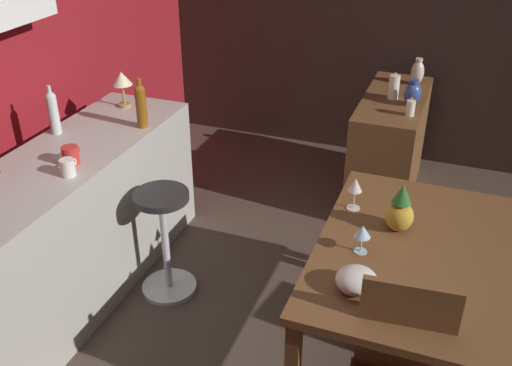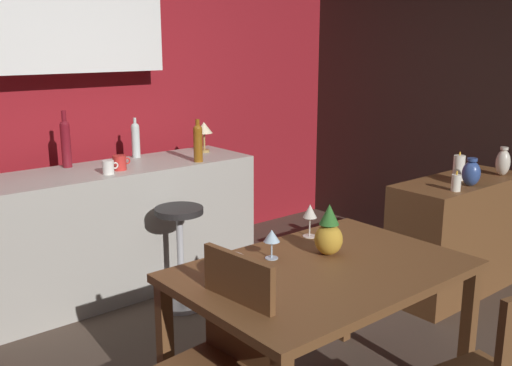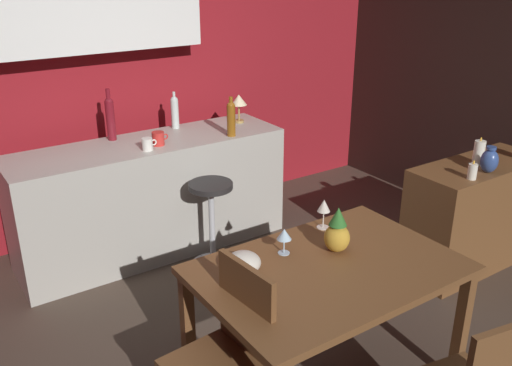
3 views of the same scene
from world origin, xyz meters
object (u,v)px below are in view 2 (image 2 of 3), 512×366
at_px(fruit_bowl, 229,264).
at_px(dining_table, 323,284).
at_px(cup_white, 108,167).
at_px(cup_red, 120,163).
at_px(wine_glass_right, 272,237).
at_px(pineapple_centerpiece, 329,233).
at_px(chair_near_window, 218,362).
at_px(wine_bottle_ruby, 66,141).
at_px(wine_bottle_clear, 136,139).
at_px(counter_lamp, 204,130).
at_px(bar_stool, 180,254).
at_px(pillar_candle_short, 456,183).
at_px(wine_glass_left, 310,212).
at_px(wine_bottle_amber, 198,141).
at_px(pillar_candle_tall, 459,168).
at_px(sideboard_cabinet, 457,236).
at_px(vase_ceramic_ivory, 503,162).
at_px(vase_ceramic_blue, 471,173).

bearing_deg(fruit_bowl, dining_table, -27.25).
relative_size(cup_white, cup_red, 0.89).
xyz_separation_m(wine_glass_right, fruit_bowl, (-0.28, -0.04, -0.06)).
xyz_separation_m(pineapple_centerpiece, cup_red, (-0.22, 1.72, 0.10)).
distance_m(chair_near_window, wine_bottle_ruby, 2.28).
relative_size(dining_table, wine_bottle_clear, 4.44).
bearing_deg(cup_red, counter_lamp, 12.30).
height_order(bar_stool, pillar_candle_short, pillar_candle_short).
distance_m(chair_near_window, cup_white, 1.90).
bearing_deg(chair_near_window, cup_white, 76.56).
distance_m(chair_near_window, wine_glass_left, 1.03).
distance_m(pineapple_centerpiece, wine_bottle_amber, 1.66).
distance_m(wine_bottle_ruby, pillar_candle_short, 2.61).
bearing_deg(wine_glass_right, pillar_candle_tall, 4.65).
distance_m(fruit_bowl, wine_bottle_ruby, 1.96).
bearing_deg(fruit_bowl, wine_bottle_amber, 60.26).
relative_size(dining_table, sideboard_cabinet, 1.20).
distance_m(bar_stool, vase_ceramic_ivory, 2.35).
distance_m(wine_bottle_amber, pillar_candle_tall, 1.82).
relative_size(fruit_bowl, wine_bottle_ruby, 0.45).
bearing_deg(wine_glass_right, dining_table, -65.27).
height_order(sideboard_cabinet, wine_bottle_ruby, wine_bottle_ruby).
height_order(counter_lamp, vase_ceramic_blue, counter_lamp).
distance_m(dining_table, vase_ceramic_blue, 1.67).
height_order(chair_near_window, wine_bottle_amber, wine_bottle_amber).
height_order(dining_table, wine_glass_right, wine_glass_right).
distance_m(wine_glass_left, vase_ceramic_blue, 1.38).
distance_m(wine_bottle_amber, pillar_candle_short, 1.78).
height_order(wine_bottle_amber, cup_white, wine_bottle_amber).
height_order(wine_bottle_clear, pillar_candle_short, wine_bottle_clear).
relative_size(bar_stool, vase_ceramic_ivory, 3.36).
relative_size(wine_glass_left, wine_bottle_clear, 0.59).
xyz_separation_m(cup_red, vase_ceramic_blue, (1.72, -1.58, -0.04)).
bearing_deg(wine_bottle_amber, sideboard_cabinet, -46.67).
bearing_deg(wine_bottle_clear, bar_stool, -97.84).
height_order(sideboard_cabinet, chair_near_window, chair_near_window).
xyz_separation_m(bar_stool, vase_ceramic_ivory, (1.97, -1.15, 0.55)).
xyz_separation_m(dining_table, counter_lamp, (0.73, 2.00, 0.42)).
xyz_separation_m(wine_bottle_amber, cup_red, (-0.56, 0.11, -0.10)).
xyz_separation_m(fruit_bowl, vase_ceramic_ivory, (2.47, 0.06, 0.12)).
relative_size(wine_bottle_amber, pillar_candle_short, 2.34).
relative_size(bar_stool, wine_bottle_amber, 2.23).
bearing_deg(wine_bottle_ruby, chair_near_window, -98.02).
bearing_deg(pillar_candle_tall, fruit_bowl, -174.97).
xyz_separation_m(chair_near_window, counter_lamp, (1.36, 2.05, 0.56)).
relative_size(wine_bottle_ruby, vase_ceramic_ivory, 1.91).
bearing_deg(pillar_candle_tall, vase_ceramic_blue, -120.71).
bearing_deg(counter_lamp, fruit_bowl, -121.78).
height_order(wine_bottle_amber, pillar_candle_short, wine_bottle_amber).
distance_m(sideboard_cabinet, counter_lamp, 2.04).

